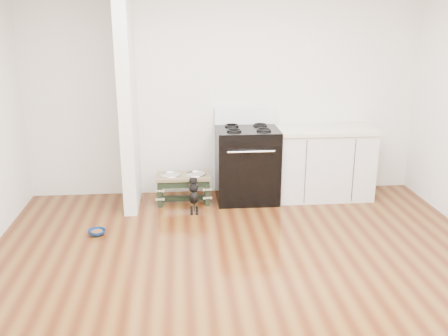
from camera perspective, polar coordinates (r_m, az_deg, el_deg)
ground at (r=4.44m, az=3.01°, el=-13.49°), size 5.00×5.00×0.00m
room_shell at (r=3.88m, az=3.39°, el=7.58°), size 5.00×5.00×5.00m
partition_wall at (r=5.98m, az=-10.97°, el=8.09°), size 0.15×0.80×2.70m
oven_range at (r=6.25m, az=2.64°, el=0.58°), size 0.76×0.69×1.14m
cabinet_run at (r=6.48m, az=11.24°, el=0.62°), size 1.24×0.64×0.91m
dog_feeder at (r=6.21m, az=-4.66°, el=-1.72°), size 0.66×0.35×0.38m
puppy at (r=5.93m, az=-3.49°, el=-2.98°), size 0.12×0.34×0.40m
floor_bowl at (r=5.55m, az=-14.32°, el=-7.14°), size 0.24×0.24×0.06m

